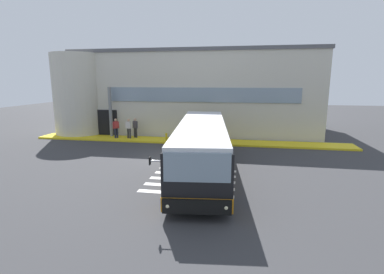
# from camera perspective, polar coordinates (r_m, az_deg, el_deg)

# --- Properties ---
(ground_plane) EXTENTS (80.00, 90.00, 0.02)m
(ground_plane) POSITION_cam_1_polar(r_m,az_deg,el_deg) (18.97, -3.80, -4.03)
(ground_plane) COLOR #353538
(ground_plane) RESTS_ON ground
(bay_paint_stripes) EXTENTS (4.40, 3.96, 0.01)m
(bay_paint_stripes) POSITION_cam_1_polar(r_m,az_deg,el_deg) (14.65, -0.06, -8.62)
(bay_paint_stripes) COLOR silver
(bay_paint_stripes) RESTS_ON ground
(terminal_building) EXTENTS (23.80, 13.80, 7.67)m
(terminal_building) POSITION_cam_1_polar(r_m,az_deg,el_deg) (29.86, 0.17, 9.03)
(terminal_building) COLOR beige
(terminal_building) RESTS_ON ground
(boarding_curb) EXTENTS (26.00, 2.00, 0.15)m
(boarding_curb) POSITION_cam_1_polar(r_m,az_deg,el_deg) (23.51, -1.02, -0.80)
(boarding_curb) COLOR yellow
(boarding_curb) RESTS_ON ground
(entry_support_column) EXTENTS (0.28, 0.28, 4.29)m
(entry_support_column) POSITION_cam_1_polar(r_m,az_deg,el_deg) (25.92, -16.01, 4.86)
(entry_support_column) COLOR slate
(entry_support_column) RESTS_ON boarding_curb
(bus_main_foreground) EXTENTS (3.91, 12.38, 2.70)m
(bus_main_foreground) POSITION_cam_1_polar(r_m,az_deg,el_deg) (15.80, 1.99, -2.10)
(bus_main_foreground) COLOR black
(bus_main_foreground) RESTS_ON ground
(passenger_near_column) EXTENTS (0.40, 0.49, 1.68)m
(passenger_near_column) POSITION_cam_1_polar(r_m,az_deg,el_deg) (25.04, -14.98, 1.90)
(passenger_near_column) COLOR #1E2338
(passenger_near_column) RESTS_ON boarding_curb
(passenger_by_doorway) EXTENTS (0.59, 0.26, 1.68)m
(passenger_by_doorway) POSITION_cam_1_polar(r_m,az_deg,el_deg) (24.68, -12.54, 1.88)
(passenger_by_doorway) COLOR #2D2D33
(passenger_by_doorway) RESTS_ON boarding_curb
(passenger_at_curb_edge) EXTENTS (0.54, 0.36, 1.68)m
(passenger_at_curb_edge) POSITION_cam_1_polar(r_m,az_deg,el_deg) (24.89, -11.28, 2.01)
(passenger_at_curb_edge) COLOR #2D2D33
(passenger_at_curb_edge) RESTS_ON boarding_curb
(safety_bollard_yellow) EXTENTS (0.18, 0.18, 0.90)m
(safety_bollard_yellow) POSITION_cam_1_polar(r_m,az_deg,el_deg) (22.60, -5.14, -0.36)
(safety_bollard_yellow) COLOR yellow
(safety_bollard_yellow) RESTS_ON ground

